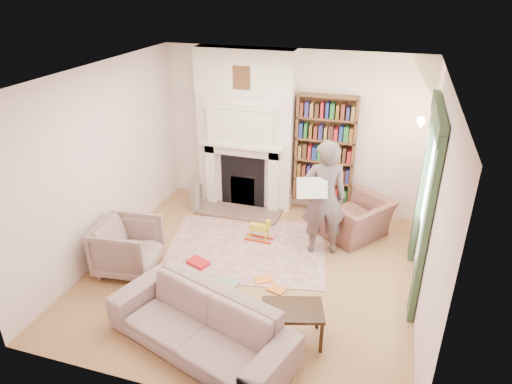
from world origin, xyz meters
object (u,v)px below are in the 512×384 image
(coffee_table, at_px, (292,324))
(rocking_horse, at_px, (259,230))
(bookcase, at_px, (325,150))
(sofa, at_px, (200,324))
(man_reading, at_px, (324,198))
(armchair_left, at_px, (128,247))
(armchair_reading, at_px, (356,218))
(paraffin_heater, at_px, (196,196))

(coffee_table, height_order, rocking_horse, coffee_table)
(bookcase, bearing_deg, coffee_table, -86.18)
(sofa, height_order, man_reading, man_reading)
(armchair_left, height_order, man_reading, man_reading)
(man_reading, xyz_separation_m, rocking_horse, (-1.00, 0.00, -0.71))
(armchair_left, height_order, coffee_table, armchair_left)
(armchair_reading, height_order, armchair_left, armchair_left)
(armchair_left, bearing_deg, sofa, -131.67)
(sofa, distance_m, coffee_table, 1.05)
(armchair_left, relative_size, coffee_table, 1.19)
(rocking_horse, bearing_deg, sofa, -87.57)
(sofa, distance_m, rocking_horse, 2.41)
(man_reading, bearing_deg, bookcase, -98.54)
(armchair_reading, xyz_separation_m, paraffin_heater, (-2.83, 0.08, -0.05))
(armchair_reading, distance_m, rocking_horse, 1.57)
(armchair_reading, height_order, rocking_horse, armchair_reading)
(bookcase, bearing_deg, sofa, -101.39)
(paraffin_heater, relative_size, rocking_horse, 1.23)
(coffee_table, relative_size, paraffin_heater, 1.27)
(bookcase, relative_size, sofa, 0.83)
(armchair_left, height_order, paraffin_heater, armchair_left)
(armchair_reading, relative_size, man_reading, 0.55)
(paraffin_heater, bearing_deg, armchair_reading, -1.59)
(armchair_reading, distance_m, coffee_table, 2.62)
(paraffin_heater, height_order, rocking_horse, paraffin_heater)
(bookcase, distance_m, sofa, 3.86)
(coffee_table, bearing_deg, sofa, -172.84)
(armchair_reading, xyz_separation_m, armchair_left, (-3.00, -1.89, 0.05))
(armchair_reading, xyz_separation_m, coffee_table, (-0.45, -2.58, -0.10))
(bookcase, relative_size, paraffin_heater, 3.36)
(coffee_table, bearing_deg, armchair_left, 148.55)
(armchair_left, relative_size, sofa, 0.37)
(man_reading, bearing_deg, sofa, 50.16)
(armchair_left, bearing_deg, bookcase, -48.81)
(bookcase, bearing_deg, paraffin_heater, -164.10)
(bookcase, distance_m, armchair_reading, 1.29)
(bookcase, height_order, sofa, bookcase)
(sofa, bearing_deg, coffee_table, 42.17)
(bookcase, height_order, armchair_reading, bookcase)
(armchair_reading, bearing_deg, coffee_table, 26.37)
(armchair_reading, bearing_deg, man_reading, -0.67)
(coffee_table, bearing_deg, man_reading, 73.78)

